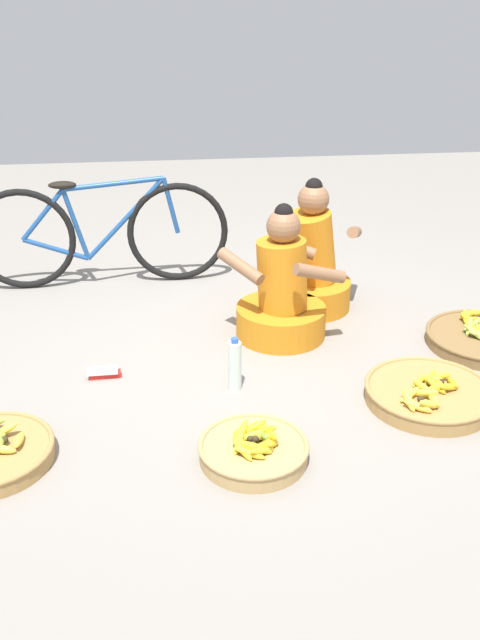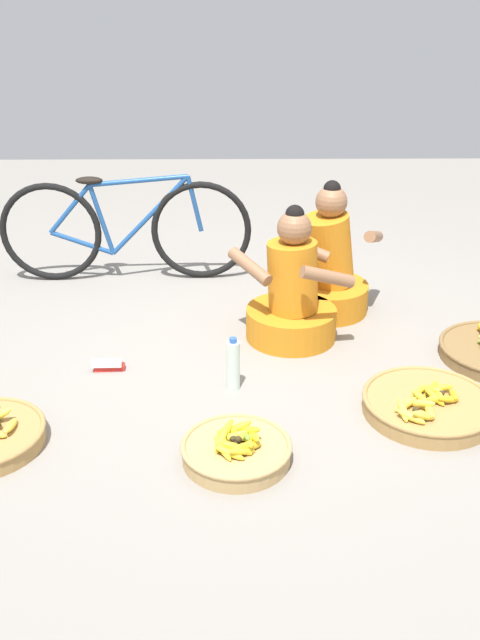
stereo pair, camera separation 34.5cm
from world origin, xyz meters
name	(u,v)px [view 1 (the left image)]	position (x,y,z in m)	size (l,w,h in m)	color
ground_plane	(236,362)	(0.00, 0.00, 0.00)	(10.00, 10.00, 0.00)	gray
vendor_woman_front	(281,296)	(0.30, 0.30, 0.25)	(0.69, 0.53, 0.79)	orange
vendor_woman_behind	(311,267)	(0.55, 0.67, 0.27)	(0.69, 0.54, 0.83)	orange
bicycle_leaning	(101,234)	(-0.76, 1.23, 0.36)	(1.70, 0.09, 0.73)	black
banana_basket_mid_right	(429,393)	(0.89, -0.52, 0.05)	(0.63, 0.63, 0.16)	#A87F47
banana_basket_back_left	(253,449)	(-0.02, -0.87, 0.05)	(0.48, 0.48, 0.16)	tan
water_bottle	(235,365)	(-0.03, -0.27, 0.13)	(0.07, 0.07, 0.29)	silver
packet_carton_stack	(104,373)	(-0.70, -0.08, 0.03)	(0.17, 0.07, 0.06)	red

